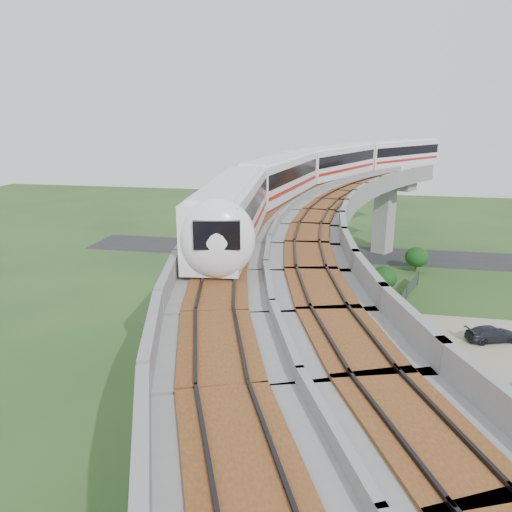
# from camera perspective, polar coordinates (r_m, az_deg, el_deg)

# --- Properties ---
(ground) EXTENTS (160.00, 160.00, 0.00)m
(ground) POSITION_cam_1_polar(r_m,az_deg,el_deg) (37.91, 2.44, -11.78)
(ground) COLOR #26461C
(ground) RESTS_ON ground
(dirt_lot) EXTENTS (18.00, 26.00, 0.04)m
(dirt_lot) POSITION_cam_1_polar(r_m,az_deg,el_deg) (37.04, 24.60, -14.07)
(dirt_lot) COLOR gray
(dirt_lot) RESTS_ON ground
(asphalt_road) EXTENTS (60.00, 8.00, 0.03)m
(asphalt_road) POSITION_cam_1_polar(r_m,az_deg,el_deg) (65.76, 6.30, 0.46)
(asphalt_road) COLOR #232326
(asphalt_road) RESTS_ON ground
(viaduct) EXTENTS (19.58, 73.98, 11.40)m
(viaduct) POSITION_cam_1_polar(r_m,az_deg,el_deg) (34.28, 8.99, 1.25)
(viaduct) COLOR #99968E
(viaduct) RESTS_ON ground
(metro_train) EXTENTS (20.76, 58.93, 3.64)m
(metro_train) POSITION_cam_1_polar(r_m,az_deg,el_deg) (49.79, 8.45, 9.74)
(metro_train) COLOR white
(metro_train) RESTS_ON ground
(fence) EXTENTS (3.87, 38.73, 1.50)m
(fence) POSITION_cam_1_polar(r_m,az_deg,el_deg) (37.61, 17.64, -11.55)
(fence) COLOR #2D382D
(fence) RESTS_ON ground
(tree_0) EXTENTS (2.66, 2.66, 2.88)m
(tree_0) POSITION_cam_1_polar(r_m,az_deg,el_deg) (59.81, 17.89, -0.12)
(tree_0) COLOR #382314
(tree_0) RESTS_ON ground
(tree_1) EXTENTS (2.58, 2.58, 3.21)m
(tree_1) POSITION_cam_1_polar(r_m,az_deg,el_deg) (50.44, 14.39, -2.41)
(tree_1) COLOR #382314
(tree_1) RESTS_ON ground
(tree_2) EXTENTS (2.13, 2.13, 2.72)m
(tree_2) POSITION_cam_1_polar(r_m,az_deg,el_deg) (44.16, 12.82, -5.41)
(tree_2) COLOR #382314
(tree_2) RESTS_ON ground
(tree_3) EXTENTS (1.97, 1.97, 2.73)m
(tree_3) POSITION_cam_1_polar(r_m,az_deg,el_deg) (39.45, 13.56, -8.03)
(tree_3) COLOR #382314
(tree_3) RESTS_ON ground
(tree_4) EXTENTS (2.69, 2.69, 2.94)m
(tree_4) POSITION_cam_1_polar(r_m,az_deg,el_deg) (33.47, 12.19, -12.73)
(tree_4) COLOR #382314
(tree_4) RESTS_ON ground
(tree_5) EXTENTS (2.59, 2.59, 3.57)m
(tree_5) POSITION_cam_1_polar(r_m,az_deg,el_deg) (25.83, 15.88, -20.91)
(tree_5) COLOR #382314
(tree_5) RESTS_ON ground
(car_white) EXTENTS (3.86, 4.10, 1.37)m
(car_white) POSITION_cam_1_polar(r_m,az_deg,el_deg) (35.06, 22.70, -14.29)
(car_white) COLOR silver
(car_white) RESTS_ON dirt_lot
(car_dark) EXTENTS (4.49, 3.01, 1.21)m
(car_dark) POSITION_cam_1_polar(r_m,az_deg,el_deg) (44.60, 25.33, -8.04)
(car_dark) COLOR black
(car_dark) RESTS_ON dirt_lot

